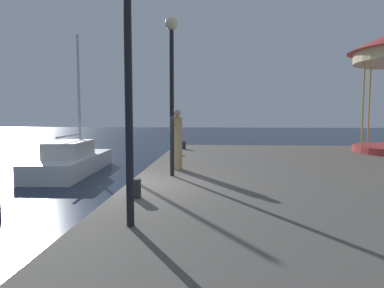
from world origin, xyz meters
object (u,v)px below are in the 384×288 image
Objects in this scene: bollard_north at (183,145)px; bollard_south at (173,149)px; bollard_center at (135,188)px; lamp_post_mid_promenade at (127,18)px; sailboat_white at (72,160)px; person_by_the_water at (177,141)px; lamp_post_far_end at (172,69)px.

bollard_north is 2.20m from bollard_south.
bollard_center is 10.31m from bollard_north.
bollard_north is (-0.22, 12.16, -2.98)m from lamp_post_mid_promenade.
bollard_center is (4.55, -7.60, 0.46)m from sailboat_white.
person_by_the_water is at bearing -86.86° from bollard_north.
lamp_post_far_end is (0.12, 4.50, -0.17)m from lamp_post_mid_promenade.
sailboat_white is 11.19m from lamp_post_mid_promenade.
lamp_post_far_end is (5.02, -4.96, 3.27)m from sailboat_white.
bollard_center is 3.96m from person_by_the_water.
bollard_south is at bearing 90.96° from bollard_center.
sailboat_white is at bearing -173.40° from bollard_south.
sailboat_white is at bearing 117.36° from lamp_post_mid_promenade.
bollard_center is (-0.46, -2.64, -2.81)m from lamp_post_far_end.
lamp_post_far_end is 11.05× the size of bollard_center.
sailboat_white reaches higher than person_by_the_water.
bollard_center is 1.00× the size of bollard_south.
bollard_south is 4.34m from person_by_the_water.
lamp_post_far_end is at bearing -87.43° from bollard_north.
lamp_post_far_end is at bearing -90.41° from person_by_the_water.
person_by_the_water is at bearing -81.84° from bollard_south.
lamp_post_mid_promenade is at bearing -87.25° from bollard_south.
bollard_center is (-0.34, 1.86, -2.98)m from lamp_post_mid_promenade.
person_by_the_water is (0.35, -6.43, 0.70)m from bollard_north.
bollard_south is at bearing 96.25° from lamp_post_far_end.
sailboat_white reaches higher than bollard_north.
sailboat_white reaches higher than lamp_post_mid_promenade.
bollard_south is (-0.14, 8.12, 0.00)m from bollard_center.
lamp_post_mid_promenade is at bearing -62.64° from sailboat_white.
lamp_post_mid_promenade is 11.79× the size of bollard_south.
lamp_post_mid_promenade is at bearing -91.53° from lamp_post_far_end.
bollard_center is at bearing -89.04° from bollard_south.
sailboat_white is 5.41m from bollard_north.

